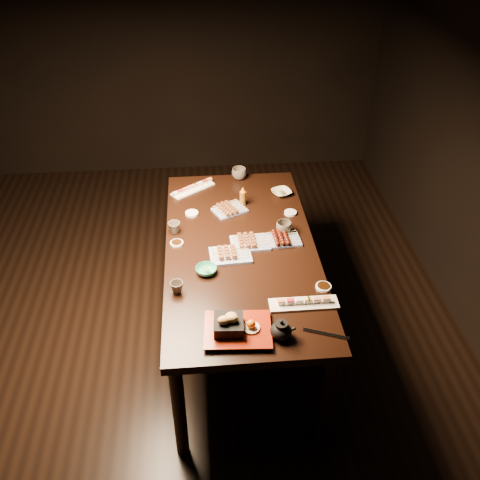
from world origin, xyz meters
The scene contains 23 objects.
ground centered at (0.00, 0.00, 0.00)m, with size 5.00×5.00×0.00m, color black.
dining_table centered at (0.47, 0.04, 0.38)m, with size 0.90×1.80×0.75m, color black.
sushi_platter_near centered at (0.76, -0.49, 0.77)m, with size 0.36×0.10×0.04m, color white, non-canonical shape.
sushi_platter_far centered at (0.19, 0.75, 0.77)m, with size 0.33×0.09×0.04m, color white, non-canonical shape.
yakitori_plate_center centered at (0.40, -0.04, 0.78)m, with size 0.24×0.18×0.06m, color #828EB6, non-canonical shape.
yakitori_plate_right centered at (0.53, 0.07, 0.78)m, with size 0.23×0.17×0.06m, color #828EB6, non-canonical shape.
yakitori_plate_left centered at (0.43, 0.45, 0.78)m, with size 0.21×0.15×0.05m, color #828EB6, non-canonical shape.
tsukune_plate centered at (0.74, 0.08, 0.78)m, with size 0.20×0.15×0.05m, color #828EB6, non-canonical shape.
edamame_bowl_green centered at (0.26, -0.18, 0.77)m, with size 0.12×0.12×0.04m, color #339E79.
edamame_bowl_cream centered at (0.80, 0.63, 0.77)m, with size 0.13×0.13×0.03m, color beige.
tempura_tray centered at (0.39, -0.66, 0.81)m, with size 0.33×0.26×0.12m, color black, non-canonical shape.
teacup_near_left centered at (0.09, -0.33, 0.78)m, with size 0.07×0.07×0.07m, color #4B4339.
teacup_mid_right centered at (0.75, 0.17, 0.79)m, with size 0.10×0.10×0.08m, color #4B4339.
teacup_far_left centered at (0.07, 0.23, 0.79)m, with size 0.08×0.08×0.07m, color #4B4339.
teacup_far_right centered at (0.53, 0.88, 0.79)m, with size 0.11×0.11×0.08m, color #4B4339.
teapot centered at (0.60, -0.71, 0.80)m, with size 0.13×0.13×0.11m, color black, non-canonical shape.
condiment_bottle centered at (0.53, 0.52, 0.82)m, with size 0.04×0.04×0.13m, color brown.
sauce_dish_west centered at (0.09, 0.11, 0.76)m, with size 0.08×0.08×0.01m, color white.
sauce_dish_east centered at (0.83, 0.38, 0.76)m, with size 0.08×0.08×0.01m, color white.
sauce_dish_se centered at (0.89, -0.37, 0.76)m, with size 0.09×0.09×0.02m, color white.
sauce_dish_nw centered at (0.18, 0.43, 0.76)m, with size 0.09×0.09×0.02m, color white.
chopsticks_near centered at (0.34, -0.76, 0.75)m, with size 0.20×0.02×0.01m, color black, non-canonical shape.
chopsticks_se centered at (0.83, -0.71, 0.75)m, with size 0.23×0.02×0.01m, color black, non-canonical shape.
Camera 1 is at (0.25, -2.52, 2.67)m, focal length 40.00 mm.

